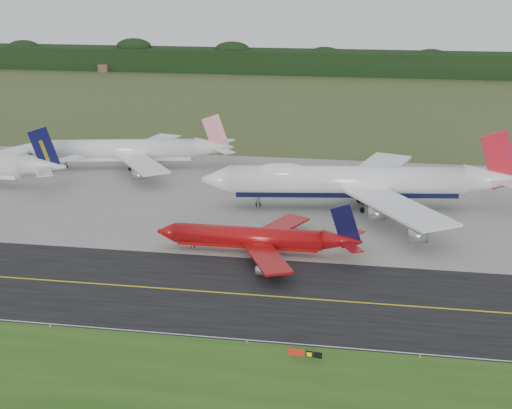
% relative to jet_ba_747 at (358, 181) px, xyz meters
% --- Properties ---
extents(ground, '(600.00, 600.00, 0.00)m').
position_rel_jet_ba_747_xyz_m(ground, '(-19.88, -46.38, -6.38)').
color(ground, '#36431F').
rests_on(ground, ground).
extents(grass_verge, '(400.00, 30.00, 0.01)m').
position_rel_jet_ba_747_xyz_m(grass_verge, '(-19.88, -81.38, -6.37)').
color(grass_verge, '#285318').
rests_on(grass_verge, ground).
extents(taxiway, '(400.00, 32.00, 0.02)m').
position_rel_jet_ba_747_xyz_m(taxiway, '(-19.88, -50.38, -6.37)').
color(taxiway, black).
rests_on(taxiway, ground).
extents(apron, '(400.00, 78.00, 0.01)m').
position_rel_jet_ba_747_xyz_m(apron, '(-19.88, 4.62, -6.37)').
color(apron, gray).
rests_on(apron, ground).
extents(taxiway_centreline, '(400.00, 0.40, 0.00)m').
position_rel_jet_ba_747_xyz_m(taxiway_centreline, '(-19.88, -50.38, -6.35)').
color(taxiway_centreline, yellow).
rests_on(taxiway_centreline, taxiway).
extents(taxiway_edge_line, '(400.00, 0.25, 0.00)m').
position_rel_jet_ba_747_xyz_m(taxiway_edge_line, '(-19.88, -65.88, -6.35)').
color(taxiway_edge_line, silver).
rests_on(taxiway_edge_line, taxiway).
extents(horizon_treeline, '(700.00, 25.00, 12.00)m').
position_rel_jet_ba_747_xyz_m(horizon_treeline, '(-19.88, 227.38, -0.90)').
color(horizon_treeline, black).
rests_on(horizon_treeline, ground).
extents(jet_ba_747, '(74.46, 61.13, 18.73)m').
position_rel_jet_ba_747_xyz_m(jet_ba_747, '(0.00, 0.00, 0.00)').
color(jet_ba_747, white).
rests_on(jet_ba_747, ground).
extents(jet_red_737, '(40.44, 33.13, 10.96)m').
position_rel_jet_ba_747_xyz_m(jet_red_737, '(-18.07, -31.25, -3.34)').
color(jet_red_737, '#980B0D').
rests_on(jet_red_737, ground).
extents(jet_star_tail, '(56.84, 46.86, 15.06)m').
position_rel_jet_ba_747_xyz_m(jet_star_tail, '(-63.05, 25.57, -1.35)').
color(jet_star_tail, silver).
rests_on(jet_star_tail, ground).
extents(taxiway_sign, '(4.78, 0.73, 1.60)m').
position_rel_jet_ba_747_xyz_m(taxiway_sign, '(-5.19, -70.39, -5.25)').
color(taxiway_sign, slate).
rests_on(taxiway_sign, ground).
extents(edge_marker_left, '(0.16, 0.16, 0.50)m').
position_rel_jet_ba_747_xyz_m(edge_marker_left, '(-45.06, -66.88, -6.13)').
color(edge_marker_left, yellow).
rests_on(edge_marker_left, ground).
extents(edge_marker_center, '(0.16, 0.16, 0.50)m').
position_rel_jet_ba_747_xyz_m(edge_marker_center, '(-14.16, -66.88, -6.13)').
color(edge_marker_center, yellow).
rests_on(edge_marker_center, ground).
extents(edge_marker_right, '(0.16, 0.16, 0.50)m').
position_rel_jet_ba_747_xyz_m(edge_marker_right, '(10.92, -66.88, -6.13)').
color(edge_marker_right, yellow).
rests_on(edge_marker_right, ground).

